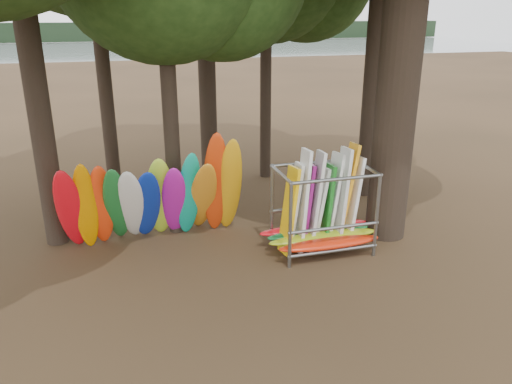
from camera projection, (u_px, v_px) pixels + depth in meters
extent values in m
plane|color=#47331E|center=(259.00, 263.00, 12.85)|extent=(120.00, 120.00, 0.00)
plane|color=gray|center=(133.00, 60.00, 67.08)|extent=(160.00, 160.00, 0.00)
cube|color=black|center=(121.00, 32.00, 111.60)|extent=(160.00, 4.00, 4.00)
cylinder|color=black|center=(23.00, 0.00, 11.92)|extent=(0.60, 0.60, 12.73)
cylinder|color=black|center=(100.00, 32.00, 15.12)|extent=(0.45, 0.45, 11.07)
cylinder|color=black|center=(266.00, 53.00, 18.13)|extent=(0.42, 0.42, 9.42)
cylinder|color=black|center=(168.00, 76.00, 13.28)|extent=(0.43, 0.43, 9.01)
cylinder|color=black|center=(377.00, 9.00, 15.71)|extent=(0.55, 0.55, 12.41)
cylinder|color=black|center=(406.00, 5.00, 12.44)|extent=(1.11, 1.11, 12.51)
ellipsoid|color=red|center=(70.00, 210.00, 13.00)|extent=(0.87, 1.42, 2.61)
ellipsoid|color=#D77D00|center=(86.00, 207.00, 13.04)|extent=(0.63, 0.97, 2.65)
ellipsoid|color=#F7370E|center=(101.00, 206.00, 13.28)|extent=(0.75, 1.23, 2.59)
ellipsoid|color=#1B692A|center=(117.00, 205.00, 13.31)|extent=(0.74, 1.82, 2.64)
ellipsoid|color=silver|center=(132.00, 206.00, 13.38)|extent=(0.88, 1.91, 2.58)
ellipsoid|color=#0D289A|center=(146.00, 205.00, 13.56)|extent=(0.90, 1.63, 2.43)
ellipsoid|color=#A3C928|center=(160.00, 198.00, 13.75)|extent=(0.80, 1.41, 2.68)
ellipsoid|color=#A61694|center=(175.00, 202.00, 13.80)|extent=(0.83, 1.53, 2.46)
ellipsoid|color=#0B9D81|center=(189.00, 195.00, 13.76)|extent=(0.78, 1.35, 2.78)
ellipsoid|color=orange|center=(203.00, 197.00, 13.96)|extent=(0.80, 1.94, 2.60)
ellipsoid|color=red|center=(216.00, 184.00, 13.95)|extent=(0.76, 1.24, 3.24)
ellipsoid|color=orange|center=(229.00, 186.00, 14.07)|extent=(0.71, 1.32, 3.07)
ellipsoid|color=red|center=(330.00, 243.00, 13.00)|extent=(2.82, 0.55, 0.24)
ellipsoid|color=#91A716|center=(323.00, 237.00, 13.37)|extent=(3.09, 0.55, 0.24)
ellipsoid|color=#166530|center=(319.00, 232.00, 13.65)|extent=(2.98, 0.55, 0.24)
ellipsoid|color=red|center=(314.00, 228.00, 13.95)|extent=(3.22, 0.55, 0.24)
cube|color=#E8B20C|center=(289.00, 211.00, 13.09)|extent=(0.48, 0.80, 2.38)
cube|color=silver|center=(293.00, 207.00, 13.29)|extent=(0.49, 0.75, 2.41)
cube|color=silver|center=(302.00, 202.00, 13.11)|extent=(0.35, 0.79, 2.81)
cube|color=#8A176F|center=(306.00, 207.00, 13.40)|extent=(0.42, 0.74, 2.36)
cube|color=silver|center=(315.00, 202.00, 13.24)|extent=(0.48, 0.77, 2.73)
cube|color=white|center=(318.00, 207.00, 13.55)|extent=(0.52, 0.74, 2.23)
cube|color=#176A1C|center=(327.00, 207.00, 13.43)|extent=(0.37, 0.74, 2.33)
cube|color=white|center=(331.00, 200.00, 13.56)|extent=(0.57, 0.81, 2.59)
cube|color=silver|center=(341.00, 199.00, 13.38)|extent=(0.38, 0.79, 2.78)
cube|color=orange|center=(345.00, 195.00, 13.55)|extent=(0.66, 0.76, 2.85)
cube|color=silver|center=(351.00, 201.00, 13.60)|extent=(0.51, 0.80, 2.50)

